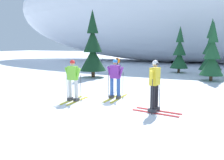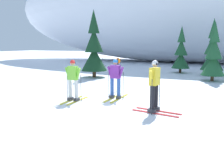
% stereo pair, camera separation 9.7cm
% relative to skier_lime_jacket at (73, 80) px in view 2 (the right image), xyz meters
% --- Properties ---
extents(ground_plane, '(120.00, 120.00, 0.00)m').
position_rel_skier_lime_jacket_xyz_m(ground_plane, '(1.48, 0.33, -0.89)').
color(ground_plane, white).
extents(skier_lime_jacket, '(0.76, 1.58, 1.72)m').
position_rel_skier_lime_jacket_xyz_m(skier_lime_jacket, '(0.00, 0.00, 0.00)').
color(skier_lime_jacket, gold).
rests_on(skier_lime_jacket, ground).
extents(skier_purple_jacket, '(0.77, 1.80, 1.72)m').
position_rel_skier_lime_jacket_xyz_m(skier_purple_jacket, '(1.42, 1.10, -0.00)').
color(skier_purple_jacket, gold).
rests_on(skier_purple_jacket, ground).
extents(skier_yellow_jacket, '(1.72, 0.81, 1.81)m').
position_rel_skier_lime_jacket_xyz_m(skier_yellow_jacket, '(3.45, -0.20, 0.07)').
color(skier_yellow_jacket, red).
rests_on(skier_yellow_jacket, ground).
extents(pine_tree_far_left, '(1.83, 1.83, 4.73)m').
position_rel_skier_lime_jacket_xyz_m(pine_tree_far_left, '(-2.66, 6.70, 1.09)').
color(pine_tree_far_left, '#47301E').
rests_on(pine_tree_far_left, ground).
extents(pine_tree_left, '(1.47, 1.47, 3.81)m').
position_rel_skier_lime_jacket_xyz_m(pine_tree_left, '(2.56, 11.91, 0.70)').
color(pine_tree_left, '#47301E').
rests_on(pine_tree_left, ground).
extents(pine_tree_center_left, '(1.63, 1.63, 4.23)m').
position_rel_skier_lime_jacket_xyz_m(pine_tree_center_left, '(4.95, 11.06, 0.88)').
color(pine_tree_center_left, '#47301E').
rests_on(pine_tree_center_left, ground).
extents(pine_tree_center_right, '(1.45, 1.45, 3.75)m').
position_rel_skier_lime_jacket_xyz_m(pine_tree_center_right, '(5.10, 8.20, 0.67)').
color(pine_tree_center_right, '#47301E').
rests_on(pine_tree_center_right, ground).
extents(snow_ridge_background, '(48.93, 17.43, 15.21)m').
position_rel_skier_lime_jacket_xyz_m(snow_ridge_background, '(0.68, 23.68, 6.71)').
color(snow_ridge_background, white).
rests_on(snow_ridge_background, ground).
extents(trail_marker_post, '(0.28, 0.07, 1.66)m').
position_rel_skier_lime_jacket_xyz_m(trail_marker_post, '(0.79, 2.85, 0.04)').
color(trail_marker_post, black).
rests_on(trail_marker_post, ground).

